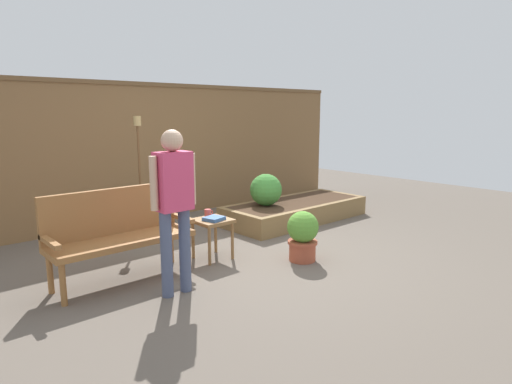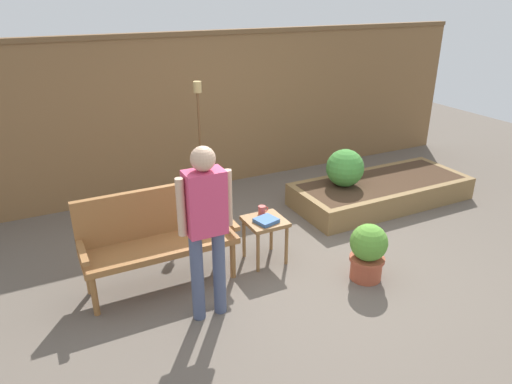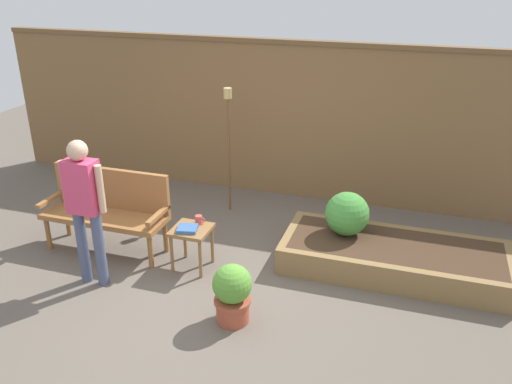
# 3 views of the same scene
# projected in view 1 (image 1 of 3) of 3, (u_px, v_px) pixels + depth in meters

# --- Properties ---
(ground_plane) EXTENTS (14.00, 14.00, 0.00)m
(ground_plane) POSITION_uv_depth(u_px,v_px,m) (253.00, 259.00, 5.16)
(ground_plane) COLOR #60564C
(fence_back) EXTENTS (8.40, 0.14, 2.16)m
(fence_back) POSITION_uv_depth(u_px,v_px,m) (144.00, 152.00, 6.86)
(fence_back) COLOR brown
(fence_back) RESTS_ON ground_plane
(garden_bench) EXTENTS (1.44, 0.48, 0.94)m
(garden_bench) POSITION_uv_depth(u_px,v_px,m) (118.00, 228.00, 4.46)
(garden_bench) COLOR #936033
(garden_bench) RESTS_ON ground_plane
(side_table) EXTENTS (0.40, 0.40, 0.48)m
(side_table) POSITION_uv_depth(u_px,v_px,m) (212.00, 226.00, 5.10)
(side_table) COLOR olive
(side_table) RESTS_ON ground_plane
(cup_on_table) EXTENTS (0.11, 0.08, 0.09)m
(cup_on_table) POSITION_uv_depth(u_px,v_px,m) (208.00, 213.00, 5.20)
(cup_on_table) COLOR #CC4C47
(cup_on_table) RESTS_ON side_table
(book_on_table) EXTENTS (0.25, 0.24, 0.04)m
(book_on_table) POSITION_uv_depth(u_px,v_px,m) (214.00, 219.00, 5.03)
(book_on_table) COLOR #38609E
(book_on_table) RESTS_ON side_table
(potted_boxwood) EXTENTS (0.37, 0.37, 0.59)m
(potted_boxwood) POSITION_uv_depth(u_px,v_px,m) (303.00, 235.00, 5.05)
(potted_boxwood) COLOR #A84C33
(potted_boxwood) RESTS_ON ground_plane
(raised_planter_bed) EXTENTS (2.40, 1.00, 0.30)m
(raised_planter_bed) POSITION_uv_depth(u_px,v_px,m) (295.00, 211.00, 6.98)
(raised_planter_bed) COLOR olive
(raised_planter_bed) RESTS_ON ground_plane
(shrub_near_bench) EXTENTS (0.49, 0.49, 0.49)m
(shrub_near_bench) POSITION_uv_depth(u_px,v_px,m) (266.00, 190.00, 6.62)
(shrub_near_bench) COLOR brown
(shrub_near_bench) RESTS_ON raised_planter_bed
(tiki_torch) EXTENTS (0.10, 0.10, 1.65)m
(tiki_torch) POSITION_uv_depth(u_px,v_px,m) (139.00, 154.00, 5.99)
(tiki_torch) COLOR brown
(tiki_torch) RESTS_ON ground_plane
(person_by_bench) EXTENTS (0.47, 0.20, 1.56)m
(person_by_bench) POSITION_uv_depth(u_px,v_px,m) (174.00, 198.00, 4.02)
(person_by_bench) COLOR #475170
(person_by_bench) RESTS_ON ground_plane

